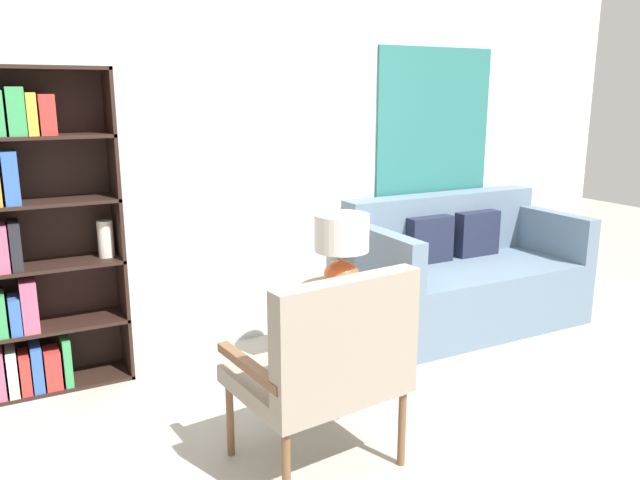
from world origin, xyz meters
The scene contains 6 objects.
wall_back centered at (0.03, 2.03, 1.35)m, with size 6.40×0.08×2.70m.
bookshelf centered at (-1.48, 1.84, 0.91)m, with size 0.92×0.30×1.82m.
armchair centered at (-0.33, 0.34, 0.55)m, with size 0.76×0.67×0.95m.
couch centered at (1.47, 1.58, 0.35)m, with size 1.66×0.87×0.93m.
side_table centered at (0.22, 1.16, 0.50)m, with size 0.56×0.56×0.56m.
table_lamp centered at (0.20, 1.18, 0.83)m, with size 0.32×0.32×0.44m.
Camera 1 is at (-1.54, -1.87, 1.68)m, focal length 35.00 mm.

